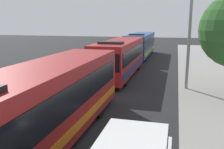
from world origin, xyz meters
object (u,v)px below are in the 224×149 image
at_px(bus_second_in_line, 120,57).
at_px(streetlamp_mid, 191,8).
at_px(bus_lead, 44,103).
at_px(bus_middle, 141,44).

distance_m(bus_second_in_line, streetlamp_mid, 7.43).
relative_size(bus_lead, streetlamp_mid, 1.30).
bearing_deg(bus_lead, streetlamp_mid, 60.15).
distance_m(bus_middle, streetlamp_mid, 17.15).
bearing_deg(bus_middle, bus_second_in_line, -90.00).
bearing_deg(bus_lead, bus_middle, 90.00).
height_order(bus_middle, streetlamp_mid, streetlamp_mid).
height_order(bus_lead, streetlamp_mid, streetlamp_mid).
bearing_deg(bus_middle, bus_lead, -90.00).
xyz_separation_m(bus_middle, streetlamp_mid, (5.40, -15.82, 3.82)).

